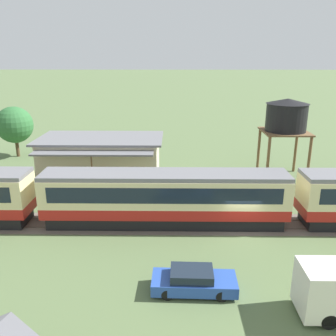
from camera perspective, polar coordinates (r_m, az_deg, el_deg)
The scene contains 7 objects.
ground_plane at distance 26.43m, azimuth 11.59°, elevation -10.01°, with size 600.00×600.00×0.00m, color #566B42.
passenger_train at distance 26.12m, azimuth 0.04°, elevation -4.52°, with size 55.97×2.90×4.05m.
railway_track at distance 27.23m, azimuth -6.03°, elevation -8.84°, with size 101.48×3.60×0.04m.
station_building at distance 36.47m, azimuth -10.61°, elevation 1.57°, with size 12.29×7.86×4.32m.
water_tower at distance 37.33m, azimuth 18.46°, elevation 7.80°, with size 4.45×4.45×8.09m.
parked_car_blue at distance 19.93m, azimuth 4.11°, elevation -17.62°, with size 4.56×1.92×1.30m.
yard_tree_0 at distance 47.57m, azimuth -23.41°, elevation 6.36°, with size 4.45×4.45×6.22m.
Camera 1 is at (-4.92, -22.97, 12.11)m, focal length 38.00 mm.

